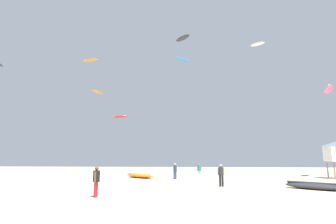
{
  "coord_description": "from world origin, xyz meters",
  "views": [
    {
      "loc": [
        3.06,
        -10.79,
        2.22
      ],
      "look_at": [
        0.0,
        21.89,
        8.14
      ],
      "focal_mm": 27.73,
      "sensor_mm": 36.0,
      "label": 1
    }
  ],
  "objects_px": {
    "person_left": "(199,170)",
    "kite_grounded_near": "(316,186)",
    "kite_aloft_5": "(329,90)",
    "kite_aloft_7": "(98,92)",
    "kite_aloft_0": "(119,117)",
    "kite_aloft_4": "(183,59)",
    "kite_aloft_6": "(183,38)",
    "kite_aloft_1": "(257,44)",
    "person_right": "(175,170)",
    "kite_grounded_mid": "(139,175)",
    "person_foreground": "(96,179)",
    "person_midground": "(221,173)",
    "lifeguard_tower": "(336,151)",
    "kite_aloft_3": "(90,60)"
  },
  "relations": [
    {
      "from": "person_midground",
      "to": "kite_grounded_mid",
      "type": "relative_size",
      "value": 0.39
    },
    {
      "from": "person_foreground",
      "to": "person_left",
      "type": "xyz_separation_m",
      "value": [
        6.45,
        15.85,
        -0.07
      ]
    },
    {
      "from": "person_midground",
      "to": "kite_aloft_7",
      "type": "xyz_separation_m",
      "value": [
        -19.85,
        23.77,
        13.49
      ]
    },
    {
      "from": "person_left",
      "to": "kite_aloft_7",
      "type": "height_order",
      "value": "kite_aloft_7"
    },
    {
      "from": "kite_grounded_mid",
      "to": "kite_aloft_6",
      "type": "height_order",
      "value": "kite_aloft_6"
    },
    {
      "from": "person_left",
      "to": "lifeguard_tower",
      "type": "relative_size",
      "value": 0.4
    },
    {
      "from": "person_right",
      "to": "person_midground",
      "type": "bearing_deg",
      "value": 8.9
    },
    {
      "from": "kite_grounded_near",
      "to": "kite_aloft_6",
      "type": "relative_size",
      "value": 1.46
    },
    {
      "from": "person_left",
      "to": "kite_aloft_1",
      "type": "distance_m",
      "value": 24.79
    },
    {
      "from": "person_left",
      "to": "kite_aloft_6",
      "type": "bearing_deg",
      "value": 176.3
    },
    {
      "from": "person_left",
      "to": "kite_aloft_7",
      "type": "xyz_separation_m",
      "value": [
        -18.32,
        14.56,
        13.57
      ]
    },
    {
      "from": "kite_aloft_7",
      "to": "person_midground",
      "type": "bearing_deg",
      "value": -50.13
    },
    {
      "from": "kite_aloft_0",
      "to": "kite_aloft_4",
      "type": "distance_m",
      "value": 19.21
    },
    {
      "from": "person_left",
      "to": "kite_aloft_5",
      "type": "xyz_separation_m",
      "value": [
        16.49,
        2.26,
        9.85
      ]
    },
    {
      "from": "kite_aloft_3",
      "to": "kite_aloft_1",
      "type": "bearing_deg",
      "value": 12.32
    },
    {
      "from": "kite_aloft_4",
      "to": "kite_aloft_5",
      "type": "xyz_separation_m",
      "value": [
        18.36,
        -0.18,
        -4.76
      ]
    },
    {
      "from": "kite_aloft_3",
      "to": "kite_aloft_7",
      "type": "relative_size",
      "value": 0.88
    },
    {
      "from": "person_foreground",
      "to": "person_right",
      "type": "bearing_deg",
      "value": 73.97
    },
    {
      "from": "kite_aloft_0",
      "to": "kite_aloft_7",
      "type": "distance_m",
      "value": 6.16
    },
    {
      "from": "kite_aloft_0",
      "to": "kite_aloft_5",
      "type": "xyz_separation_m",
      "value": [
        30.87,
        -13.65,
        0.83
      ]
    },
    {
      "from": "person_foreground",
      "to": "kite_grounded_mid",
      "type": "xyz_separation_m",
      "value": [
        -0.58,
        15.53,
        -0.75
      ]
    },
    {
      "from": "person_left",
      "to": "kite_aloft_3",
      "type": "relative_size",
      "value": 0.58
    },
    {
      "from": "person_left",
      "to": "lifeguard_tower",
      "type": "xyz_separation_m",
      "value": [
        15.62,
        0.53,
        2.09
      ]
    },
    {
      "from": "kite_aloft_7",
      "to": "lifeguard_tower",
      "type": "bearing_deg",
      "value": -22.46
    },
    {
      "from": "kite_grounded_near",
      "to": "kite_aloft_5",
      "type": "relative_size",
      "value": 1.0
    },
    {
      "from": "person_left",
      "to": "kite_aloft_4",
      "type": "xyz_separation_m",
      "value": [
        -1.88,
        2.45,
        14.61
      ]
    },
    {
      "from": "kite_aloft_0",
      "to": "lifeguard_tower",
      "type": "bearing_deg",
      "value": -27.13
    },
    {
      "from": "kite_grounded_mid",
      "to": "kite_aloft_0",
      "type": "bearing_deg",
      "value": 114.4
    },
    {
      "from": "kite_aloft_3",
      "to": "kite_aloft_7",
      "type": "bearing_deg",
      "value": 103.88
    },
    {
      "from": "kite_aloft_1",
      "to": "kite_aloft_6",
      "type": "height_order",
      "value": "kite_aloft_6"
    },
    {
      "from": "person_right",
      "to": "lifeguard_tower",
      "type": "bearing_deg",
      "value": 76.25
    },
    {
      "from": "person_midground",
      "to": "kite_aloft_5",
      "type": "relative_size",
      "value": 0.43
    },
    {
      "from": "kite_grounded_mid",
      "to": "kite_aloft_5",
      "type": "xyz_separation_m",
      "value": [
        23.51,
        2.58,
        10.52
      ]
    },
    {
      "from": "lifeguard_tower",
      "to": "kite_aloft_0",
      "type": "relative_size",
      "value": 1.34
    },
    {
      "from": "person_right",
      "to": "kite_grounded_mid",
      "type": "xyz_separation_m",
      "value": [
        -4.31,
        1.57,
        -0.71
      ]
    },
    {
      "from": "kite_grounded_near",
      "to": "kite_grounded_mid",
      "type": "relative_size",
      "value": 0.91
    },
    {
      "from": "kite_aloft_6",
      "to": "kite_aloft_1",
      "type": "bearing_deg",
      "value": 7.63
    },
    {
      "from": "kite_aloft_5",
      "to": "kite_aloft_6",
      "type": "distance_m",
      "value": 22.51
    },
    {
      "from": "kite_aloft_6",
      "to": "kite_grounded_mid",
      "type": "bearing_deg",
      "value": -118.7
    },
    {
      "from": "kite_aloft_3",
      "to": "kite_aloft_7",
      "type": "height_order",
      "value": "kite_aloft_3"
    },
    {
      "from": "person_left",
      "to": "kite_aloft_5",
      "type": "relative_size",
      "value": 0.39
    },
    {
      "from": "lifeguard_tower",
      "to": "kite_aloft_5",
      "type": "distance_m",
      "value": 7.99
    },
    {
      "from": "person_midground",
      "to": "kite_grounded_near",
      "type": "bearing_deg",
      "value": -85.73
    },
    {
      "from": "kite_aloft_0",
      "to": "person_left",
      "type": "bearing_deg",
      "value": -47.88
    },
    {
      "from": "person_left",
      "to": "kite_aloft_4",
      "type": "relative_size",
      "value": 0.71
    },
    {
      "from": "person_left",
      "to": "kite_grounded_near",
      "type": "relative_size",
      "value": 0.4
    },
    {
      "from": "kite_aloft_5",
      "to": "kite_aloft_7",
      "type": "xyz_separation_m",
      "value": [
        -34.81,
        12.3,
        3.72
      ]
    },
    {
      "from": "person_foreground",
      "to": "kite_aloft_4",
      "type": "bearing_deg",
      "value": 74.9
    },
    {
      "from": "kite_aloft_0",
      "to": "kite_aloft_5",
      "type": "relative_size",
      "value": 0.74
    },
    {
      "from": "kite_aloft_0",
      "to": "person_foreground",
      "type": "bearing_deg",
      "value": -75.97
    }
  ]
}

